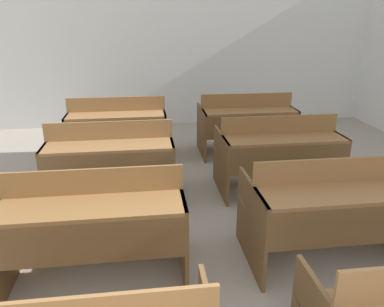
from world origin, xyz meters
name	(u,v)px	position (x,y,z in m)	size (l,w,h in m)	color
wall_back	(181,43)	(0.00, 7.35, 1.48)	(7.11, 0.06, 2.96)	silver
bench_second_left	(95,221)	(-1.10, 2.95, 0.48)	(1.33, 0.78, 0.89)	brown
bench_second_right	(333,208)	(0.76, 2.92, 0.48)	(1.33, 0.78, 0.89)	brown
bench_third_left	(111,159)	(-1.08, 4.26, 0.48)	(1.33, 0.78, 0.89)	brown
bench_third_right	(278,152)	(0.79, 4.26, 0.48)	(1.33, 0.78, 0.89)	brown
bench_back_left	(118,127)	(-1.08, 5.54, 0.48)	(1.33, 0.78, 0.89)	brown
bench_back_right	(246,122)	(0.76, 5.54, 0.48)	(1.33, 0.78, 0.89)	brown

